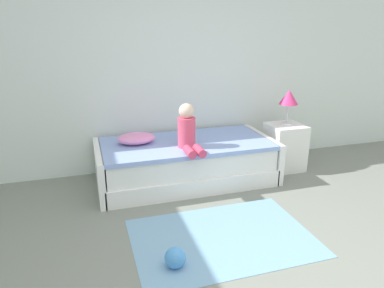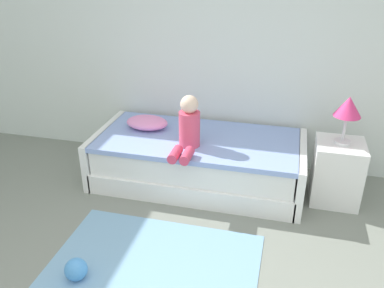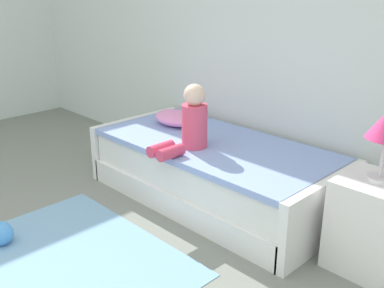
{
  "view_description": "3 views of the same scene",
  "coord_description": "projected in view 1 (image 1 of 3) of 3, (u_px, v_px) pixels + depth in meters",
  "views": [
    {
      "loc": [
        -1.12,
        -1.85,
        1.8
      ],
      "look_at": [
        0.0,
        1.75,
        0.55
      ],
      "focal_mm": 33.2,
      "sensor_mm": 36.0,
      "label": 1
    },
    {
      "loc": [
        0.83,
        -1.55,
        2.22
      ],
      "look_at": [
        0.0,
        1.75,
        0.55
      ],
      "focal_mm": 37.84,
      "sensor_mm": 36.0,
      "label": 2
    },
    {
      "loc": [
        2.31,
        -0.52,
        1.72
      ],
      "look_at": [
        0.0,
        1.75,
        0.55
      ],
      "focal_mm": 41.96,
      "sensor_mm": 36.0,
      "label": 3
    }
  ],
  "objects": [
    {
      "name": "nightstand",
      "position": [
        285.0,
        147.0,
        4.65
      ],
      "size": [
        0.44,
        0.44,
        0.6
      ],
      "primitive_type": "cube",
      "color": "white",
      "rests_on": "ground"
    },
    {
      "name": "wall_rear",
      "position": [
        172.0,
        56.0,
        4.46
      ],
      "size": [
        7.2,
        0.1,
        2.9
      ],
      "primitive_type": "cube",
      "color": "silver",
      "rests_on": "ground"
    },
    {
      "name": "table_lamp",
      "position": [
        289.0,
        99.0,
        4.45
      ],
      "size": [
        0.24,
        0.24,
        0.45
      ],
      "color": "silver",
      "rests_on": "nightstand"
    },
    {
      "name": "pillow",
      "position": [
        136.0,
        138.0,
        4.13
      ],
      "size": [
        0.44,
        0.3,
        0.13
      ],
      "primitive_type": "ellipsoid",
      "color": "#EA8CC6",
      "rests_on": "bed"
    },
    {
      "name": "child_figure",
      "position": [
        188.0,
        131.0,
        3.93
      ],
      "size": [
        0.2,
        0.51,
        0.5
      ],
      "color": "#E04C6B",
      "rests_on": "bed"
    },
    {
      "name": "bed",
      "position": [
        186.0,
        162.0,
        4.3
      ],
      "size": [
        2.11,
        1.0,
        0.5
      ],
      "color": "white",
      "rests_on": "ground"
    },
    {
      "name": "area_rug",
      "position": [
        222.0,
        237.0,
        3.18
      ],
      "size": [
        1.6,
        1.1,
        0.01
      ],
      "primitive_type": "cube",
      "color": "#7AA8CC",
      "rests_on": "ground"
    },
    {
      "name": "toy_ball",
      "position": [
        175.0,
        258.0,
        2.77
      ],
      "size": [
        0.17,
        0.17,
        0.17
      ],
      "primitive_type": "sphere",
      "color": "#4C99E5",
      "rests_on": "ground"
    }
  ]
}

